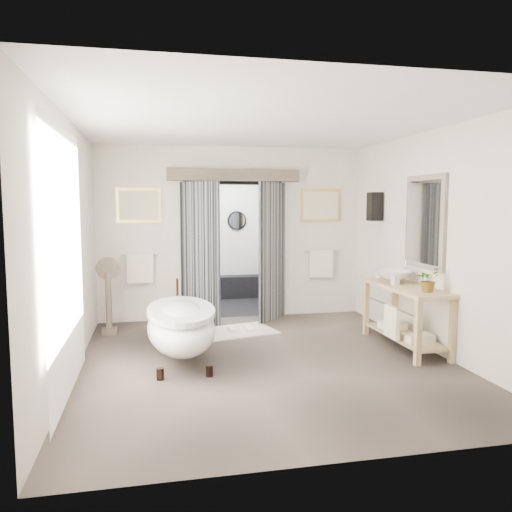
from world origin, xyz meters
The scene contains 13 objects.
ground_plane centered at (0.00, 0.00, 0.00)m, with size 5.00×5.00×0.00m, color brown.
room_shell centered at (-0.04, -0.12, 1.86)m, with size 4.52×5.02×2.91m.
shower_room centered at (0.00, 3.99, 0.91)m, with size 2.22×2.01×2.51m.
back_wall_dressing centered at (0.00, 2.32, 1.56)m, with size 3.82×0.70×2.52m.
clawfoot_tub centered at (-1.02, 0.25, 0.44)m, with size 0.83×1.85×0.90m.
vanity centered at (1.95, 0.19, 0.51)m, with size 0.57×1.60×0.85m.
pedestal_mirror centered at (-2.00, 1.76, 0.50)m, with size 0.34×0.22×1.16m.
rug centered at (-0.15, 1.49, 0.01)m, with size 1.20×0.80×0.01m, color beige.
slippers centered at (-0.05, 1.49, 0.04)m, with size 0.39×0.29×0.05m.
basin centered at (1.93, 0.48, 0.93)m, with size 0.49×0.49×0.17m, color white.
plant centered at (1.99, -0.31, 1.01)m, with size 0.28×0.24×0.31m, color gray.
soap_bottle_a centered at (1.86, 0.29, 0.94)m, with size 0.08×0.08×0.18m, color gray.
soap_bottle_b centered at (1.93, 0.92, 0.92)m, with size 0.12×0.12×0.15m, color gray.
Camera 1 is at (-1.35, -5.85, 1.93)m, focal length 35.00 mm.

